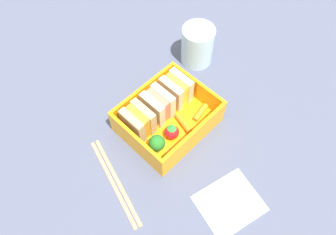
# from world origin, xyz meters

# --- Properties ---
(ground_plane) EXTENTS (1.20, 1.20, 0.02)m
(ground_plane) POSITION_xyz_m (0.00, 0.00, -0.01)
(ground_plane) COLOR #4A5169
(bento_tray) EXTENTS (0.17, 0.14, 0.01)m
(bento_tray) POSITION_xyz_m (0.00, 0.00, 0.01)
(bento_tray) COLOR orange
(bento_tray) RESTS_ON ground_plane
(bento_rim) EXTENTS (0.17, 0.14, 0.05)m
(bento_rim) POSITION_xyz_m (0.00, 0.00, 0.04)
(bento_rim) COLOR orange
(bento_rim) RESTS_ON bento_tray
(sandwich_left) EXTENTS (0.04, 0.05, 0.06)m
(sandwich_left) POSITION_xyz_m (-0.05, 0.03, 0.04)
(sandwich_left) COLOR tan
(sandwich_left) RESTS_ON bento_tray
(sandwich_center_left) EXTENTS (0.04, 0.05, 0.06)m
(sandwich_center_left) POSITION_xyz_m (0.00, 0.03, 0.04)
(sandwich_center_left) COLOR beige
(sandwich_center_left) RESTS_ON bento_tray
(sandwich_center) EXTENTS (0.04, 0.05, 0.06)m
(sandwich_center) POSITION_xyz_m (0.05, 0.03, 0.04)
(sandwich_center) COLOR beige
(sandwich_center) RESTS_ON bento_tray
(broccoli_floret) EXTENTS (0.03, 0.03, 0.04)m
(broccoli_floret) POSITION_xyz_m (-0.06, -0.03, 0.04)
(broccoli_floret) COLOR #8BCF65
(broccoli_floret) RESTS_ON bento_tray
(strawberry_far_left) EXTENTS (0.03, 0.03, 0.03)m
(strawberry_far_left) POSITION_xyz_m (-0.02, -0.03, 0.03)
(strawberry_far_left) COLOR red
(strawberry_far_left) RESTS_ON bento_tray
(carrot_stick_left) EXTENTS (0.02, 0.04, 0.01)m
(carrot_stick_left) POSITION_xyz_m (0.02, -0.03, 0.02)
(carrot_stick_left) COLOR orange
(carrot_stick_left) RESTS_ON bento_tray
(carrot_stick_far_left) EXTENTS (0.04, 0.02, 0.01)m
(carrot_stick_far_left) POSITION_xyz_m (0.06, -0.03, 0.02)
(carrot_stick_far_left) COLOR orange
(carrot_stick_far_left) RESTS_ON bento_tray
(chopstick_pair) EXTENTS (0.06, 0.18, 0.01)m
(chopstick_pair) POSITION_xyz_m (-0.15, -0.02, 0.00)
(chopstick_pair) COLOR tan
(chopstick_pair) RESTS_ON ground_plane
(drinking_glass) EXTENTS (0.07, 0.07, 0.09)m
(drinking_glass) POSITION_xyz_m (0.16, 0.07, 0.04)
(drinking_glass) COLOR silver
(drinking_glass) RESTS_ON ground_plane
(folded_napkin) EXTENTS (0.12, 0.11, 0.00)m
(folded_napkin) POSITION_xyz_m (-0.04, -0.18, 0.00)
(folded_napkin) COLOR silver
(folded_napkin) RESTS_ON ground_plane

